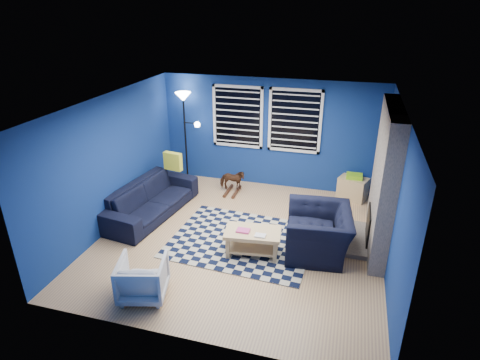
# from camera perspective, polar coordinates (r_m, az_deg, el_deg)

# --- Properties ---
(floor) EXTENTS (5.00, 5.00, 0.00)m
(floor) POSITION_cam_1_polar(r_m,az_deg,el_deg) (7.45, 0.03, -8.32)
(floor) COLOR tan
(floor) RESTS_ON ground
(ceiling) EXTENTS (5.00, 5.00, 0.00)m
(ceiling) POSITION_cam_1_polar(r_m,az_deg,el_deg) (6.47, 0.04, 10.73)
(ceiling) COLOR white
(ceiling) RESTS_ON wall_back
(wall_back) EXTENTS (5.00, 0.00, 5.00)m
(wall_back) POSITION_cam_1_polar(r_m,az_deg,el_deg) (9.15, 4.29, 6.56)
(wall_back) COLOR navy
(wall_back) RESTS_ON floor
(wall_left) EXTENTS (0.00, 5.00, 5.00)m
(wall_left) POSITION_cam_1_polar(r_m,az_deg,el_deg) (7.86, -17.81, 2.47)
(wall_left) COLOR navy
(wall_left) RESTS_ON floor
(wall_right) EXTENTS (0.00, 5.00, 5.00)m
(wall_right) POSITION_cam_1_polar(r_m,az_deg,el_deg) (6.70, 21.10, -1.81)
(wall_right) COLOR navy
(wall_right) RESTS_ON floor
(fireplace) EXTENTS (0.65, 2.00, 2.50)m
(fireplace) POSITION_cam_1_polar(r_m,az_deg,el_deg) (7.16, 19.67, -0.39)
(fireplace) COLOR gray
(fireplace) RESTS_ON floor
(window_left) EXTENTS (1.17, 0.06, 1.42)m
(window_left) POSITION_cam_1_polar(r_m,az_deg,el_deg) (9.18, -0.34, 8.97)
(window_left) COLOR black
(window_left) RESTS_ON wall_back
(window_right) EXTENTS (1.17, 0.06, 1.42)m
(window_right) POSITION_cam_1_polar(r_m,az_deg,el_deg) (8.92, 7.80, 8.30)
(window_right) COLOR black
(window_right) RESTS_ON wall_back
(tv) EXTENTS (0.07, 1.00, 0.58)m
(tv) POSITION_cam_1_polar(r_m,az_deg,el_deg) (8.50, 20.02, 4.83)
(tv) COLOR black
(tv) RESTS_ON wall_right
(rug) EXTENTS (2.62, 2.15, 0.02)m
(rug) POSITION_cam_1_polar(r_m,az_deg,el_deg) (7.39, 0.31, -8.56)
(rug) COLOR black
(rug) RESTS_ON floor
(sofa) EXTENTS (2.40, 1.21, 0.67)m
(sofa) POSITION_cam_1_polar(r_m,az_deg,el_deg) (8.30, -12.56, -2.68)
(sofa) COLOR black
(sofa) RESTS_ON floor
(armchair_big) EXTENTS (1.34, 1.20, 0.79)m
(armchair_big) POSITION_cam_1_polar(r_m,az_deg,el_deg) (7.01, 11.08, -7.26)
(armchair_big) COLOR black
(armchair_big) RESTS_ON floor
(armchair_bent) EXTENTS (0.82, 0.84, 0.62)m
(armchair_bent) POSITION_cam_1_polar(r_m,az_deg,el_deg) (6.17, -13.66, -13.37)
(armchair_bent) COLOR gray
(armchair_bent) RESTS_ON floor
(rocking_horse) EXTENTS (0.33, 0.60, 0.49)m
(rocking_horse) POSITION_cam_1_polar(r_m,az_deg,el_deg) (9.02, -1.12, -0.01)
(rocking_horse) COLOR #4A2A18
(rocking_horse) RESTS_ON floor
(coffee_table) EXTENTS (1.00, 0.65, 0.47)m
(coffee_table) POSITION_cam_1_polar(r_m,az_deg,el_deg) (6.88, 1.81, -8.16)
(coffee_table) COLOR tan
(coffee_table) RESTS_ON rug
(cabinet) EXTENTS (0.69, 0.58, 0.58)m
(cabinet) POSITION_cam_1_polar(r_m,az_deg,el_deg) (9.11, 15.75, -1.08)
(cabinet) COLOR tan
(cabinet) RESTS_ON floor
(floor_lamp) EXTENTS (0.58, 0.36, 2.13)m
(floor_lamp) POSITION_cam_1_polar(r_m,az_deg,el_deg) (9.34, -7.87, 9.93)
(floor_lamp) COLOR black
(floor_lamp) RESTS_ON floor
(throw_pillow) EXTENTS (0.42, 0.19, 0.39)m
(throw_pillow) POSITION_cam_1_polar(r_m,az_deg,el_deg) (8.69, -9.52, 2.64)
(throw_pillow) COLOR yellow
(throw_pillow) RESTS_ON sofa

